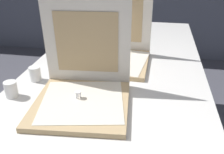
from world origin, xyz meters
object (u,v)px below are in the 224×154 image
Objects in this scene: pizza_box_middle at (115,52)px; pizza_box_front at (83,89)px; cup_white_near_center at (35,74)px; cup_white_mid at (54,62)px; table at (114,81)px; cup_white_near_left at (11,89)px; cup_white_far at (85,43)px.

pizza_box_front is at bearing -96.29° from pizza_box_middle.
cup_white_near_center is 1.00× the size of cup_white_mid.
pizza_box_middle reaches higher than table.
cup_white_near_left reaches higher than table.
pizza_box_middle is at bearing 51.38° from cup_white_near_left.
table is 30.51× the size of cup_white_near_left.
pizza_box_middle reaches higher than cup_white_mid.
cup_white_mid is (-0.31, -0.16, -0.02)m from pizza_box_middle.
cup_white_near_center is 1.00× the size of cup_white_near_left.
cup_white_near_center is at bearing -136.99° from pizza_box_middle.
table is 0.41m from cup_white_near_center.
pizza_box_front is at bearing 3.52° from cup_white_near_left.
cup_white_near_left is at bearing 178.52° from pizza_box_front.
cup_white_mid is at bearing -151.80° from pizza_box_middle.
cup_white_near_left is (-0.15, -0.66, 0.00)m from cup_white_far.
cup_white_far reaches higher than table.
pizza_box_middle is 0.35m from cup_white_mid.
table is 0.52m from cup_white_near_left.
cup_white_near_center and cup_white_far have the same top height.
cup_white_near_center is at bearing -104.10° from cup_white_mid.
table is at bearing -80.46° from pizza_box_middle.
cup_white_near_center is 0.17m from cup_white_near_left.
cup_white_near_left is at bearing -141.97° from table.
cup_white_far is (0.12, 0.50, 0.00)m from cup_white_near_center.
table is 0.34m from cup_white_mid.
cup_white_far is 0.68m from cup_white_near_left.
table is 30.51× the size of cup_white_mid.
cup_white_far is (-0.17, 0.64, -0.02)m from pizza_box_front.
cup_white_far is 0.35m from cup_white_mid.
pizza_box_middle is at bearing 77.75° from pizza_box_front.
pizza_box_middle reaches higher than cup_white_near_left.
pizza_box_middle is 5.68× the size of cup_white_near_center.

